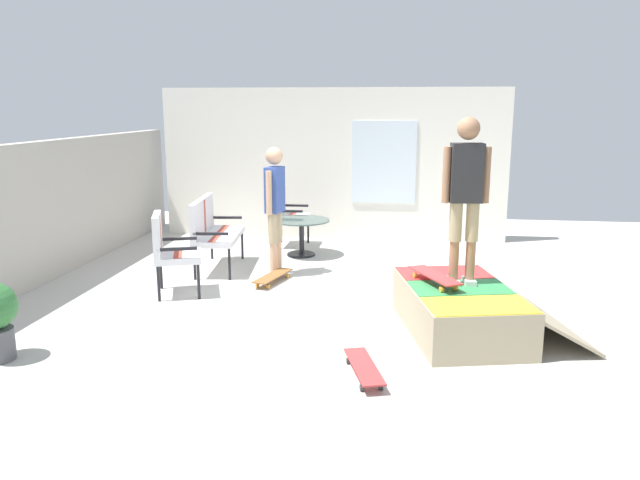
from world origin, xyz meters
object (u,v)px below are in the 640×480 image
object	(u,v)px
patio_chair_near_house	(285,210)
skate_ramp	(462,309)
patio_bench	(211,227)
patio_chair_by_wall	(168,246)
person_skater	(466,188)
skateboard_spare	(364,367)
skateboard_by_bench	(273,276)
person_watching	(275,201)
skateboard_on_ramp	(435,276)
patio_table	(301,230)

from	to	relation	value
patio_chair_near_house	skate_ramp	bearing A→B (deg)	-145.20
skate_ramp	patio_bench	distance (m)	3.96
patio_chair_by_wall	skate_ramp	bearing A→B (deg)	-103.58
patio_bench	person_skater	world-z (taller)	person_skater
skateboard_spare	person_skater	bearing A→B (deg)	-34.19
skate_ramp	skateboard_by_bench	world-z (taller)	skate_ramp
person_watching	skateboard_on_ramp	size ratio (longest dim) A/B	2.20
person_watching	skateboard_spare	xyz separation A→B (m)	(-3.15, -1.43, -0.95)
skate_ramp	skateboard_spare	bearing A→B (deg)	142.78
patio_table	skateboard_by_bench	world-z (taller)	patio_table
patio_bench	skateboard_spare	xyz separation A→B (m)	(-3.33, -2.40, -0.53)
patio_bench	skateboard_spare	distance (m)	4.14
patio_table	skate_ramp	bearing A→B (deg)	-144.43
patio_table	skateboard_spare	size ratio (longest dim) A/B	1.09
patio_table	skateboard_by_bench	size ratio (longest dim) A/B	1.09
patio_table	skateboard_spare	distance (m)	4.50
patio_table	person_watching	distance (m)	1.33
person_watching	person_skater	world-z (taller)	person_skater
patio_chair_by_wall	skateboard_on_ramp	world-z (taller)	patio_chair_by_wall
patio_table	skateboard_by_bench	distance (m)	1.60
skateboard_on_ramp	patio_chair_near_house	bearing A→B (deg)	32.20
patio_chair_near_house	skateboard_on_ramp	world-z (taller)	patio_chair_near_house
patio_chair_by_wall	patio_chair_near_house	bearing A→B (deg)	-17.48
patio_table	skateboard_by_bench	bearing A→B (deg)	175.54
skate_ramp	patio_chair_near_house	distance (m)	4.53
person_skater	person_watching	bearing A→B (deg)	52.71
patio_bench	person_skater	bearing A→B (deg)	-120.73
patio_chair_near_house	skateboard_spare	bearing A→B (deg)	-161.56
skateboard_on_ramp	patio_table	bearing A→B (deg)	32.48
patio_table	skateboard_on_ramp	size ratio (longest dim) A/B	1.12
skate_ramp	patio_chair_near_house	world-z (taller)	patio_chair_near_house
patio_bench	patio_table	world-z (taller)	patio_bench
patio_chair_near_house	patio_table	world-z (taller)	patio_chair_near_house
person_skater	skateboard_spare	size ratio (longest dim) A/B	2.08
skateboard_spare	patio_table	bearing A→B (deg)	16.43
person_watching	skateboard_on_ramp	xyz separation A→B (m)	(-1.85, -2.08, -0.47)
skateboard_by_bench	person_watching	bearing A→B (deg)	5.91
person_watching	skateboard_by_bench	xyz separation A→B (m)	(-0.40, -0.04, -0.95)
patio_chair_near_house	skateboard_by_bench	distance (m)	2.27
person_skater	skateboard_by_bench	world-z (taller)	person_skater
patio_chair_near_house	skateboard_spare	world-z (taller)	patio_chair_near_house
skate_ramp	patio_bench	bearing A→B (deg)	57.73
patio_chair_by_wall	skateboard_on_ramp	bearing A→B (deg)	-103.53
patio_bench	skateboard_on_ramp	bearing A→B (deg)	-123.71
person_watching	skateboard_spare	bearing A→B (deg)	-155.52
skate_ramp	patio_bench	world-z (taller)	patio_bench
person_watching	person_skater	size ratio (longest dim) A/B	1.03
patio_chair_near_house	person_watching	distance (m)	1.85
patio_chair_by_wall	patio_table	xyz separation A→B (m)	(2.24, -1.28, -0.21)
skateboard_spare	person_watching	bearing A→B (deg)	24.48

